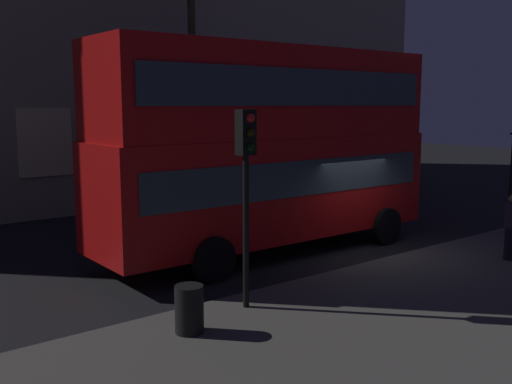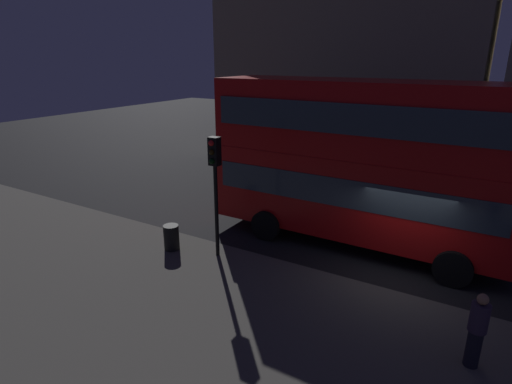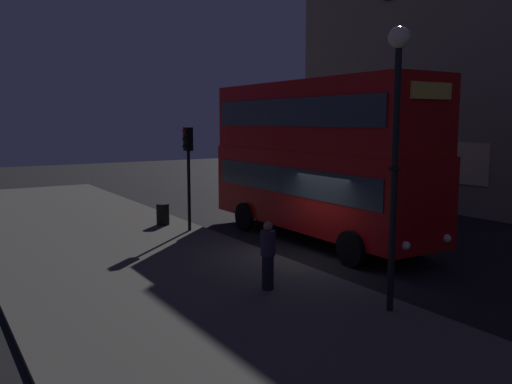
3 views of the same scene
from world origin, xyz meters
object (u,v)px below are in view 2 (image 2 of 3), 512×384
object	(u,v)px
double_decker_bus	(358,157)
pedestrian	(477,330)
traffic_light_near_kerb	(215,172)
litter_bin	(171,237)

from	to	relation	value
double_decker_bus	pedestrian	bearing A→B (deg)	-48.81
traffic_light_near_kerb	litter_bin	size ratio (longest dim) A/B	4.57
double_decker_bus	traffic_light_near_kerb	size ratio (longest dim) A/B	2.60
traffic_light_near_kerb	double_decker_bus	bearing A→B (deg)	45.47
double_decker_bus	litter_bin	xyz separation A→B (m)	(-4.87, -3.71, -2.51)
pedestrian	litter_bin	xyz separation A→B (m)	(-8.90, 0.97, -0.44)
double_decker_bus	pedestrian	size ratio (longest dim) A/B	5.94
pedestrian	litter_bin	bearing A→B (deg)	-15.82
pedestrian	traffic_light_near_kerb	bearing A→B (deg)	-20.13
traffic_light_near_kerb	pedestrian	xyz separation A→B (m)	(7.35, -1.36, -1.89)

